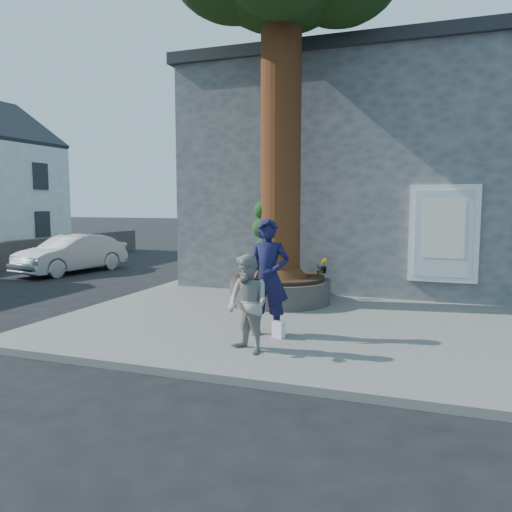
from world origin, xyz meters
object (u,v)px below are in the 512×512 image
(planter, at_px, (280,289))
(woman, at_px, (248,304))
(car_silver, at_px, (72,254))
(man, at_px, (268,278))

(planter, height_order, woman, woman)
(woman, height_order, car_silver, woman)
(planter, relative_size, woman, 1.53)
(planter, bearing_deg, car_silver, 160.26)
(man, distance_m, woman, 1.06)
(man, distance_m, car_silver, 10.78)
(man, xyz_separation_m, woman, (0.02, -1.03, -0.25))
(planter, height_order, car_silver, car_silver)
(man, xyz_separation_m, car_silver, (-9.03, 5.88, -0.47))
(woman, xyz_separation_m, car_silver, (-9.05, 6.91, -0.22))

